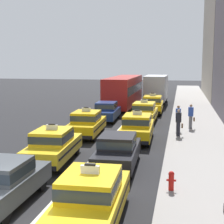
# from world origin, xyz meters

# --- Properties ---
(lane_stripe_left_right) EXTENTS (0.14, 80.00, 0.01)m
(lane_stripe_left_right) POSITION_xyz_m (0.00, 20.00, 0.00)
(lane_stripe_left_right) COLOR silver
(lane_stripe_left_right) RESTS_ON ground
(sidewalk_curb) EXTENTS (4.00, 90.00, 0.15)m
(sidewalk_curb) POSITION_xyz_m (5.60, 15.00, 0.07)
(sidewalk_curb) COLOR #9E9993
(sidewalk_curb) RESTS_ON ground
(sedan_left_nearest) EXTENTS (1.78, 4.31, 1.58)m
(sedan_left_nearest) POSITION_xyz_m (-1.54, 2.14, 0.85)
(sedan_left_nearest) COLOR black
(sedan_left_nearest) RESTS_ON ground
(taxi_left_second) EXTENTS (2.02, 4.64, 1.96)m
(taxi_left_second) POSITION_xyz_m (-1.69, 7.22, 0.88)
(taxi_left_second) COLOR black
(taxi_left_second) RESTS_ON ground
(taxi_left_third) EXTENTS (1.99, 4.63, 1.96)m
(taxi_left_third) POSITION_xyz_m (-1.67, 13.31, 0.88)
(taxi_left_third) COLOR black
(taxi_left_third) RESTS_ON ground
(sedan_left_fourth) EXTENTS (1.89, 4.35, 1.58)m
(sedan_left_fourth) POSITION_xyz_m (-1.62, 19.24, 0.85)
(sedan_left_fourth) COLOR black
(sedan_left_fourth) RESTS_ON ground
(bus_left_fifth) EXTENTS (2.61, 11.22, 3.22)m
(bus_left_fifth) POSITION_xyz_m (-1.64, 28.22, 1.82)
(bus_left_fifth) COLOR black
(bus_left_fifth) RESTS_ON ground
(taxi_right_nearest) EXTENTS (1.94, 4.61, 1.96)m
(taxi_right_nearest) POSITION_xyz_m (1.79, 1.28, 0.88)
(taxi_right_nearest) COLOR black
(taxi_right_nearest) RESTS_ON ground
(sedan_right_second) EXTENTS (1.89, 4.35, 1.58)m
(sedan_right_second) POSITION_xyz_m (1.54, 7.01, 0.85)
(sedan_right_second) COLOR black
(sedan_right_second) RESTS_ON ground
(taxi_right_third) EXTENTS (1.93, 4.61, 1.96)m
(taxi_right_third) POSITION_xyz_m (1.75, 12.61, 0.88)
(taxi_right_third) COLOR black
(taxi_right_third) RESTS_ON ground
(taxi_right_fourth) EXTENTS (1.88, 4.58, 1.96)m
(taxi_right_fourth) POSITION_xyz_m (1.51, 18.90, 0.88)
(taxi_right_fourth) COLOR black
(taxi_right_fourth) RESTS_ON ground
(taxi_right_fifth) EXTENTS (1.87, 4.58, 1.96)m
(taxi_right_fifth) POSITION_xyz_m (1.75, 24.13, 0.88)
(taxi_right_fifth) COLOR black
(taxi_right_fifth) RESTS_ON ground
(box_truck_right_sixth) EXTENTS (2.40, 7.00, 3.27)m
(box_truck_right_sixth) POSITION_xyz_m (1.59, 31.55, 1.78)
(box_truck_right_sixth) COLOR black
(box_truck_right_sixth) RESTS_ON ground
(pedestrian_mid_block) EXTENTS (0.36, 0.24, 1.75)m
(pedestrian_mid_block) POSITION_xyz_m (4.20, 15.65, 1.04)
(pedestrian_mid_block) COLOR slate
(pedestrian_mid_block) RESTS_ON sidewalk_curb
(pedestrian_by_storefront) EXTENTS (0.47, 0.24, 1.73)m
(pedestrian_by_storefront) POSITION_xyz_m (4.25, 13.89, 1.02)
(pedestrian_by_storefront) COLOR #23232D
(pedestrian_by_storefront) RESTS_ON sidewalk_curb
(pedestrian_trailing) EXTENTS (0.47, 0.24, 1.74)m
(pedestrian_trailing) POSITION_xyz_m (5.08, 16.58, 1.02)
(pedestrian_trailing) COLOR slate
(pedestrian_trailing) RESTS_ON sidewalk_curb
(fire_hydrant) EXTENTS (0.36, 0.22, 0.73)m
(fire_hydrant) POSITION_xyz_m (4.08, 4.27, 0.55)
(fire_hydrant) COLOR red
(fire_hydrant) RESTS_ON sidewalk_curb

